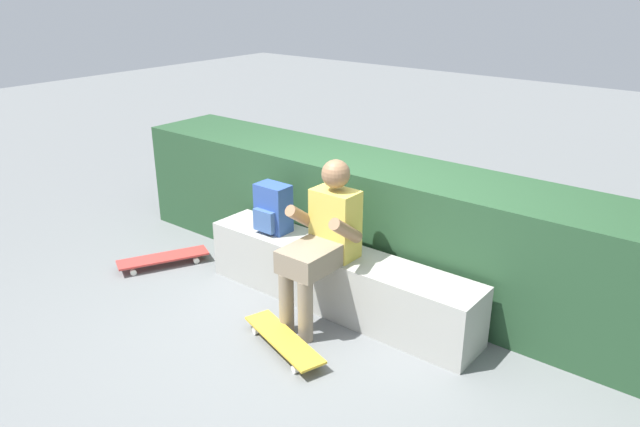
% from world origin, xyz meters
% --- Properties ---
extents(ground_plane, '(24.00, 24.00, 0.00)m').
position_xyz_m(ground_plane, '(0.00, 0.00, 0.00)').
color(ground_plane, slate).
extents(bench_main, '(2.36, 0.42, 0.48)m').
position_xyz_m(bench_main, '(0.00, 0.27, 0.24)').
color(bench_main, '#A3A39B').
rests_on(bench_main, ground).
extents(person_skater, '(0.49, 0.62, 1.23)m').
position_xyz_m(person_skater, '(0.03, 0.05, 0.67)').
color(person_skater, gold).
rests_on(person_skater, ground).
extents(skateboard_near_person, '(0.82, 0.44, 0.09)m').
position_xyz_m(skateboard_near_person, '(0.07, -0.44, 0.07)').
color(skateboard_near_person, gold).
rests_on(skateboard_near_person, ground).
extents(skateboard_beside_bench, '(0.53, 0.81, 0.09)m').
position_xyz_m(skateboard_beside_bench, '(-1.66, -0.14, 0.07)').
color(skateboard_beside_bench, '#BC3833').
rests_on(skateboard_beside_bench, ground).
extents(backpack_on_bench, '(0.28, 0.23, 0.40)m').
position_xyz_m(backpack_on_bench, '(-0.66, 0.26, 0.67)').
color(backpack_on_bench, '#2D4C99').
rests_on(backpack_on_bench, bench_main).
extents(hedge_row, '(6.07, 0.79, 1.01)m').
position_xyz_m(hedge_row, '(0.46, 0.93, 0.51)').
color(hedge_row, '#25482A').
rests_on(hedge_row, ground).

